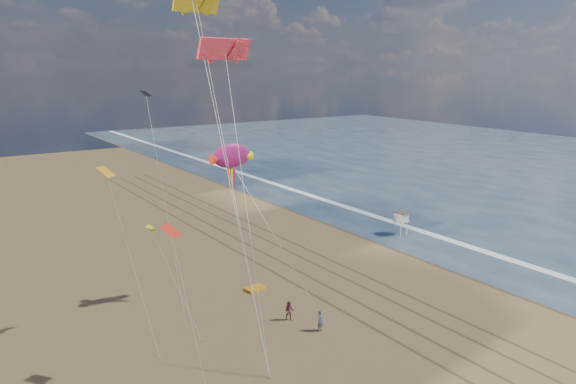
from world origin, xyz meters
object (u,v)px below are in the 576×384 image
(lifeguard_stand, at_px, (401,217))
(kite_flyer_a, at_px, (320,321))
(kite_flyer_b, at_px, (289,311))
(show_kite, at_px, (232,156))
(grounded_kite, at_px, (255,288))

(lifeguard_stand, height_order, kite_flyer_a, lifeguard_stand)
(kite_flyer_a, xyz_separation_m, kite_flyer_b, (-1.04, 3.05, -0.03))
(show_kite, xyz_separation_m, kite_flyer_a, (3.08, -9.14, -12.80))
(grounded_kite, distance_m, kite_flyer_a, 10.60)
(grounded_kite, distance_m, show_kite, 14.00)
(show_kite, xyz_separation_m, kite_flyer_b, (2.04, -6.09, -12.83))
(grounded_kite, xyz_separation_m, show_kite, (-3.07, -1.43, 13.59))
(grounded_kite, relative_size, kite_flyer_b, 1.18)
(grounded_kite, bearing_deg, kite_flyer_a, -97.64)
(grounded_kite, xyz_separation_m, kite_flyer_a, (0.01, -10.57, 0.78))
(grounded_kite, bearing_deg, show_kite, -162.67)
(show_kite, bearing_deg, grounded_kite, 25.05)
(show_kite, bearing_deg, kite_flyer_b, -71.47)
(show_kite, height_order, kite_flyer_a, show_kite)
(lifeguard_stand, height_order, grounded_kite, lifeguard_stand)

